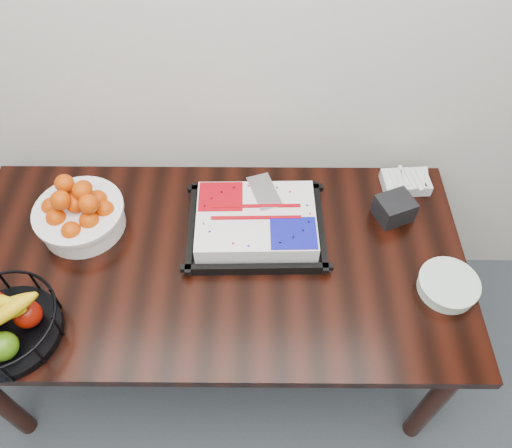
{
  "coord_description": "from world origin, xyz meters",
  "views": [
    {
      "loc": [
        0.16,
        1.01,
        2.23
      ],
      "look_at": [
        0.15,
        2.09,
        0.83
      ],
      "focal_mm": 35.0,
      "sensor_mm": 36.0,
      "label": 1
    }
  ],
  "objects_px": {
    "table": "(214,271)",
    "plate_stack": "(448,285)",
    "tangerine_bowl": "(78,211)",
    "fruit_basket": "(4,323)",
    "cake_tray": "(256,223)",
    "napkin_box": "(394,208)"
  },
  "relations": [
    {
      "from": "table",
      "to": "tangerine_bowl",
      "type": "bearing_deg",
      "value": 163.86
    },
    {
      "from": "table",
      "to": "tangerine_bowl",
      "type": "height_order",
      "value": "tangerine_bowl"
    },
    {
      "from": "cake_tray",
      "to": "tangerine_bowl",
      "type": "bearing_deg",
      "value": 178.41
    },
    {
      "from": "tangerine_bowl",
      "to": "fruit_basket",
      "type": "xyz_separation_m",
      "value": [
        -0.14,
        -0.44,
        -0.01
      ]
    },
    {
      "from": "table",
      "to": "plate_stack",
      "type": "bearing_deg",
      "value": -8.71
    },
    {
      "from": "tangerine_bowl",
      "to": "plate_stack",
      "type": "bearing_deg",
      "value": -11.56
    },
    {
      "from": "table",
      "to": "plate_stack",
      "type": "distance_m",
      "value": 0.82
    },
    {
      "from": "cake_tray",
      "to": "plate_stack",
      "type": "height_order",
      "value": "cake_tray"
    },
    {
      "from": "table",
      "to": "cake_tray",
      "type": "height_order",
      "value": "cake_tray"
    },
    {
      "from": "table",
      "to": "plate_stack",
      "type": "relative_size",
      "value": 8.87
    },
    {
      "from": "plate_stack",
      "to": "tangerine_bowl",
      "type": "bearing_deg",
      "value": 168.44
    },
    {
      "from": "table",
      "to": "cake_tray",
      "type": "distance_m",
      "value": 0.24
    },
    {
      "from": "table",
      "to": "fruit_basket",
      "type": "height_order",
      "value": "fruit_basket"
    },
    {
      "from": "tangerine_bowl",
      "to": "fruit_basket",
      "type": "relative_size",
      "value": 0.95
    },
    {
      "from": "tangerine_bowl",
      "to": "napkin_box",
      "type": "bearing_deg",
      "value": 2.77
    },
    {
      "from": "table",
      "to": "napkin_box",
      "type": "distance_m",
      "value": 0.71
    },
    {
      "from": "napkin_box",
      "to": "cake_tray",
      "type": "bearing_deg",
      "value": -171.87
    },
    {
      "from": "fruit_basket",
      "to": "napkin_box",
      "type": "xyz_separation_m",
      "value": [
        1.29,
        0.49,
        -0.03
      ]
    },
    {
      "from": "table",
      "to": "cake_tray",
      "type": "xyz_separation_m",
      "value": [
        0.15,
        0.12,
        0.13
      ]
    },
    {
      "from": "cake_tray",
      "to": "tangerine_bowl",
      "type": "relative_size",
      "value": 1.54
    },
    {
      "from": "plate_stack",
      "to": "napkin_box",
      "type": "distance_m",
      "value": 0.35
    },
    {
      "from": "tangerine_bowl",
      "to": "plate_stack",
      "type": "distance_m",
      "value": 1.31
    }
  ]
}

